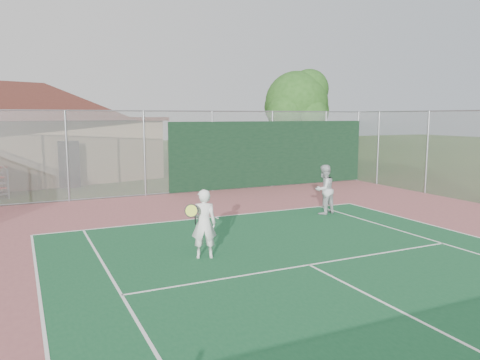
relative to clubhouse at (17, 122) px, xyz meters
The scene contains 6 objects.
back_fence 11.08m from the clubhouse, 45.05° to the right, with size 20.08×0.11×3.53m.
side_fence_right 19.93m from the clubhouse, 38.06° to the right, with size 0.08×9.00×3.50m.
clubhouse is the anchor object (origin of this frame).
tree 15.12m from the clubhouse, 14.20° to the right, with size 4.26×4.04×5.94m.
player_white_front 17.41m from the clubhouse, 77.47° to the right, with size 0.93×0.73×1.61m.
player_grey_back 16.86m from the clubhouse, 56.75° to the right, with size 0.95×0.82×1.66m.
Camera 1 is at (-5.68, -1.97, 3.30)m, focal length 35.00 mm.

